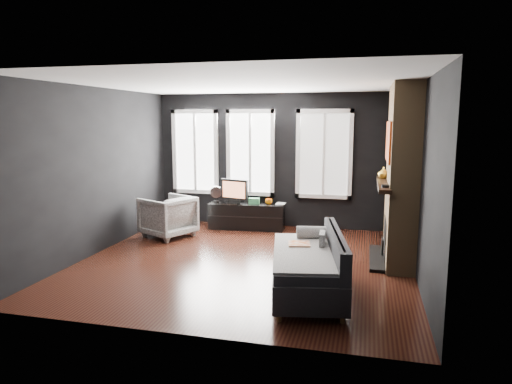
% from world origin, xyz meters
% --- Properties ---
extents(floor, '(5.00, 5.00, 0.00)m').
position_xyz_m(floor, '(0.00, 0.00, 0.00)').
color(floor, black).
rests_on(floor, ground).
extents(ceiling, '(5.00, 5.00, 0.00)m').
position_xyz_m(ceiling, '(0.00, 0.00, 2.70)').
color(ceiling, white).
rests_on(ceiling, ground).
extents(wall_back, '(5.00, 0.02, 2.70)m').
position_xyz_m(wall_back, '(0.00, 2.50, 1.35)').
color(wall_back, black).
rests_on(wall_back, ground).
extents(wall_left, '(0.02, 5.00, 2.70)m').
position_xyz_m(wall_left, '(-2.50, 0.00, 1.35)').
color(wall_left, black).
rests_on(wall_left, ground).
extents(wall_right, '(0.02, 5.00, 2.70)m').
position_xyz_m(wall_right, '(2.50, 0.00, 1.35)').
color(wall_right, black).
rests_on(wall_right, ground).
extents(windows, '(4.00, 0.16, 1.76)m').
position_xyz_m(windows, '(-0.45, 2.46, 2.38)').
color(windows, white).
rests_on(windows, wall_back).
extents(fireplace, '(0.70, 1.62, 2.70)m').
position_xyz_m(fireplace, '(2.30, 0.60, 1.35)').
color(fireplace, '#93724C').
rests_on(fireplace, floor).
extents(sofa, '(1.25, 2.00, 0.80)m').
position_xyz_m(sofa, '(1.10, -1.07, 0.40)').
color(sofa, black).
rests_on(sofa, floor).
extents(stripe_pillow, '(0.09, 0.30, 0.29)m').
position_xyz_m(stripe_pillow, '(1.25, -0.76, 0.58)').
color(stripe_pillow, gray).
rests_on(stripe_pillow, sofa).
extents(armchair, '(1.05, 1.07, 0.85)m').
position_xyz_m(armchair, '(-1.81, 1.15, 0.42)').
color(armchair, silver).
rests_on(armchair, floor).
extents(media_console, '(1.53, 0.57, 0.52)m').
position_xyz_m(media_console, '(-0.53, 2.10, 0.26)').
color(media_console, black).
rests_on(media_console, floor).
extents(monitor, '(0.62, 0.29, 0.54)m').
position_xyz_m(monitor, '(-0.78, 2.09, 0.79)').
color(monitor, black).
rests_on(monitor, media_console).
extents(desk_fan, '(0.29, 0.29, 0.33)m').
position_xyz_m(desk_fan, '(-1.17, 2.09, 0.68)').
color(desk_fan, '#A5A5A5').
rests_on(desk_fan, media_console).
extents(mug, '(0.15, 0.12, 0.14)m').
position_xyz_m(mug, '(-0.09, 2.12, 0.59)').
color(mug, orange).
rests_on(mug, media_console).
extents(book, '(0.18, 0.02, 0.24)m').
position_xyz_m(book, '(0.06, 2.17, 0.64)').
color(book, '#B0A98D').
rests_on(book, media_console).
extents(storage_box, '(0.22, 0.15, 0.11)m').
position_xyz_m(storage_box, '(-0.38, 2.09, 0.57)').
color(storage_box, '#38804D').
rests_on(storage_box, media_console).
extents(mantel_vase, '(0.20, 0.21, 0.18)m').
position_xyz_m(mantel_vase, '(2.05, 1.05, 1.32)').
color(mantel_vase, yellow).
rests_on(mantel_vase, fireplace).
extents(mantel_clock, '(0.15, 0.15, 0.04)m').
position_xyz_m(mantel_clock, '(2.05, 0.05, 1.25)').
color(mantel_clock, black).
rests_on(mantel_clock, fireplace).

